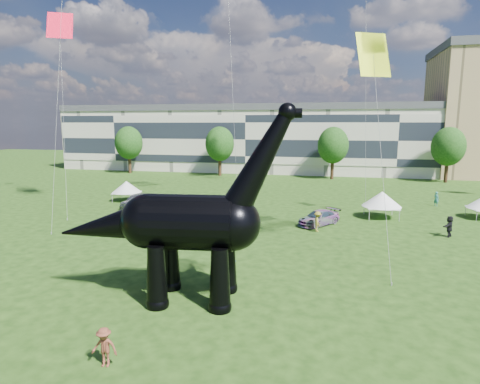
# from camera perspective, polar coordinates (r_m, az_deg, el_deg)

# --- Properties ---
(ground) EXTENTS (220.00, 220.00, 0.00)m
(ground) POSITION_cam_1_polar(r_m,az_deg,el_deg) (21.08, -10.64, -17.02)
(ground) COLOR #16330C
(ground) RESTS_ON ground
(terrace_row) EXTENTS (78.00, 11.00, 12.00)m
(terrace_row) POSITION_cam_1_polar(r_m,az_deg,el_deg) (80.82, 1.59, 7.27)
(terrace_row) COLOR beige
(terrace_row) RESTS_ON ground
(tree_far_left) EXTENTS (5.20, 5.20, 9.44)m
(tree_far_left) POSITION_cam_1_polar(r_m,az_deg,el_deg) (79.76, -15.56, 7.10)
(tree_far_left) COLOR #382314
(tree_far_left) RESTS_ON ground
(tree_mid_left) EXTENTS (5.20, 5.20, 9.44)m
(tree_mid_left) POSITION_cam_1_polar(r_m,az_deg,el_deg) (72.99, -2.91, 7.23)
(tree_mid_left) COLOR #382314
(tree_mid_left) RESTS_ON ground
(tree_mid_right) EXTENTS (5.20, 5.20, 9.44)m
(tree_mid_right) POSITION_cam_1_polar(r_m,az_deg,el_deg) (70.27, 13.12, 6.90)
(tree_mid_right) COLOR #382314
(tree_mid_right) RESTS_ON ground
(tree_far_right) EXTENTS (5.20, 5.20, 9.44)m
(tree_far_right) POSITION_cam_1_polar(r_m,az_deg,el_deg) (72.61, 27.54, 6.14)
(tree_far_right) COLOR #382314
(tree_far_right) RESTS_ON ground
(dinosaur_sculpture) EXTENTS (13.32, 3.99, 10.85)m
(dinosaur_sculpture) POSITION_cam_1_polar(r_m,az_deg,el_deg) (21.54, -8.29, -4.71)
(dinosaur_sculpture) COLOR black
(dinosaur_sculpture) RESTS_ON ground
(car_silver) EXTENTS (2.59, 4.90, 1.59)m
(car_silver) POSITION_cam_1_polar(r_m,az_deg,el_deg) (47.14, -14.42, -1.15)
(car_silver) COLOR #A3A3A7
(car_silver) RESTS_ON ground
(car_grey) EXTENTS (5.13, 3.03, 1.60)m
(car_grey) POSITION_cam_1_polar(r_m,az_deg,el_deg) (40.47, -2.02, -2.60)
(car_grey) COLOR gray
(car_grey) RESTS_ON ground
(car_white) EXTENTS (5.22, 3.41, 1.34)m
(car_white) POSITION_cam_1_polar(r_m,az_deg,el_deg) (44.98, -5.19, -1.56)
(car_white) COLOR silver
(car_white) RESTS_ON ground
(car_dark) EXTENTS (4.32, 4.92, 1.36)m
(car_dark) POSITION_cam_1_polar(r_m,az_deg,el_deg) (38.43, 11.17, -3.63)
(car_dark) COLOR #595960
(car_dark) RESTS_ON ground
(gazebo_near) EXTENTS (4.21, 4.21, 2.69)m
(gazebo_near) POSITION_cam_1_polar(r_m,az_deg,el_deg) (42.83, 19.52, -0.98)
(gazebo_near) COLOR white
(gazebo_near) RESTS_ON ground
(gazebo_left) EXTENTS (3.73, 3.73, 2.47)m
(gazebo_left) POSITION_cam_1_polar(r_m,az_deg,el_deg) (51.17, -15.84, 0.69)
(gazebo_left) COLOR silver
(gazebo_left) RESTS_ON ground
(visitors) EXTENTS (40.81, 37.26, 1.87)m
(visitors) POSITION_cam_1_polar(r_m,az_deg,el_deg) (33.53, 3.36, -5.08)
(visitors) COLOR #4C2D65
(visitors) RESTS_ON ground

